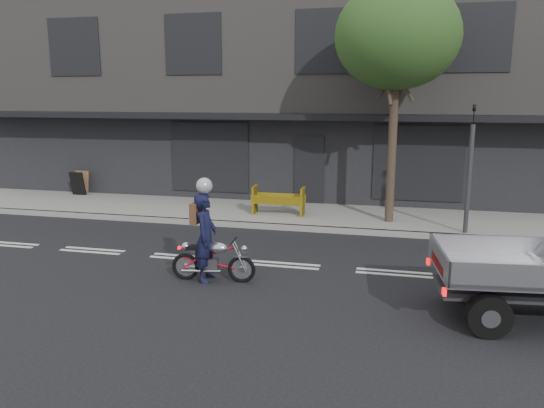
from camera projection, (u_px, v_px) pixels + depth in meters
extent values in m
plane|color=black|center=(284.00, 265.00, 11.86)|extent=(80.00, 80.00, 0.00)
cube|color=gray|center=(316.00, 216.00, 16.33)|extent=(32.00, 3.20, 0.15)
cube|color=gray|center=(307.00, 228.00, 14.80)|extent=(32.00, 0.20, 0.15)
cube|color=slate|center=(342.00, 88.00, 21.82)|extent=(26.00, 10.00, 8.00)
cylinder|color=#382B21|center=(392.00, 158.00, 14.96)|extent=(0.24, 0.24, 4.00)
ellipsoid|color=#254A1B|center=(397.00, 36.00, 14.29)|extent=(3.40, 3.40, 2.89)
cylinder|color=#2D2D30|center=(469.00, 182.00, 13.80)|extent=(0.12, 0.12, 3.00)
imported|color=black|center=(474.00, 114.00, 13.45)|extent=(0.08, 0.10, 0.50)
torus|color=black|center=(186.00, 267.00, 10.91)|extent=(0.58, 0.13, 0.57)
torus|color=black|center=(242.00, 269.00, 10.74)|extent=(0.58, 0.13, 0.57)
cube|color=#2D2D30|center=(211.00, 264.00, 10.81)|extent=(0.31, 0.22, 0.24)
ellipsoid|color=silver|center=(217.00, 248.00, 10.72)|extent=(0.48, 0.30, 0.23)
cube|color=black|center=(198.00, 248.00, 10.78)|extent=(0.47, 0.24, 0.07)
cylinder|color=black|center=(234.00, 240.00, 10.64)|extent=(0.08, 0.51, 0.03)
imported|color=black|center=(206.00, 237.00, 10.73)|extent=(0.49, 0.70, 1.82)
cylinder|color=black|center=(489.00, 316.00, 8.29)|extent=(0.72, 0.33, 0.69)
cylinder|color=black|center=(466.00, 282.00, 9.80)|extent=(0.72, 0.33, 0.69)
cube|color=#A1A1A6|center=(521.00, 272.00, 8.86)|extent=(2.91, 2.06, 0.09)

